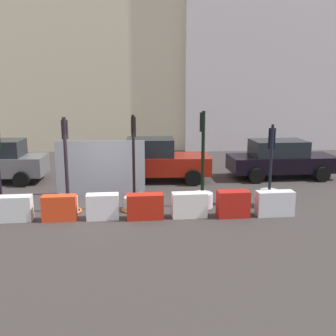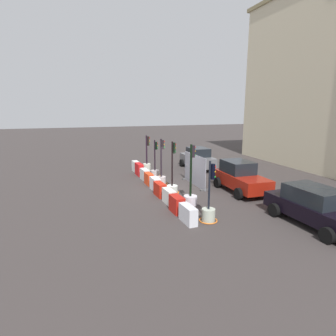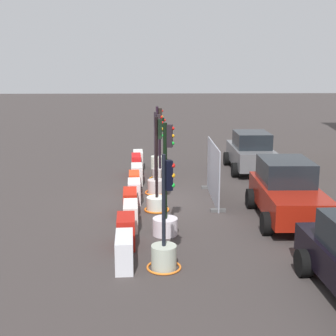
{
  "view_description": "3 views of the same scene",
  "coord_description": "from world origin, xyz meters",
  "px_view_note": "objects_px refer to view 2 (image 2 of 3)",
  "views": [
    {
      "loc": [
        1.21,
        -12.72,
        4.01
      ],
      "look_at": [
        2.07,
        -0.0,
        1.35
      ],
      "focal_mm": 42.67,
      "sensor_mm": 36.0,
      "label": 1
    },
    {
      "loc": [
        16.08,
        -5.6,
        5.01
      ],
      "look_at": [
        0.57,
        -0.34,
        1.46
      ],
      "focal_mm": 29.91,
      "sensor_mm": 36.0,
      "label": 2
    },
    {
      "loc": [
        15.88,
        -0.3,
        4.78
      ],
      "look_at": [
        -0.13,
        0.19,
        1.2
      ],
      "focal_mm": 50.39,
      "sensor_mm": 36.0,
      "label": 3
    }
  ],
  "objects_px": {
    "traffic_light_4": "(191,194)",
    "traffic_light_5": "(209,210)",
    "construction_barrier_5": "(160,190)",
    "construction_barrier_3": "(149,179)",
    "car_black_sedan": "(315,207)",
    "traffic_light_1": "(155,171)",
    "construction_barrier_0": "(136,167)",
    "traffic_light_3": "(172,186)",
    "construction_barrier_8": "(188,214)",
    "car_grey_saloon": "(198,159)",
    "construction_barrier_4": "(155,184)",
    "construction_barrier_7": "(177,204)",
    "construction_barrier_6": "(169,196)",
    "construction_barrier_1": "(139,169)",
    "car_red_compact": "(240,177)",
    "traffic_light_2": "(161,176)",
    "construction_barrier_2": "(145,174)",
    "traffic_light_0": "(147,163)"
  },
  "relations": [
    {
      "from": "traffic_light_2",
      "to": "construction_barrier_6",
      "type": "distance_m",
      "value": 3.9
    },
    {
      "from": "construction_barrier_1",
      "to": "car_grey_saloon",
      "type": "bearing_deg",
      "value": 97.9
    },
    {
      "from": "traffic_light_2",
      "to": "construction_barrier_2",
      "type": "relative_size",
      "value": 2.82
    },
    {
      "from": "construction_barrier_5",
      "to": "car_black_sedan",
      "type": "bearing_deg",
      "value": 40.76
    },
    {
      "from": "traffic_light_0",
      "to": "construction_barrier_0",
      "type": "relative_size",
      "value": 2.59
    },
    {
      "from": "traffic_light_1",
      "to": "construction_barrier_0",
      "type": "xyz_separation_m",
      "value": [
        -2.05,
        -0.99,
        0.0
      ]
    },
    {
      "from": "traffic_light_2",
      "to": "construction_barrier_8",
      "type": "relative_size",
      "value": 2.59
    },
    {
      "from": "car_grey_saloon",
      "to": "traffic_light_2",
      "type": "bearing_deg",
      "value": -49.85
    },
    {
      "from": "construction_barrier_0",
      "to": "construction_barrier_2",
      "type": "bearing_deg",
      "value": 0.76
    },
    {
      "from": "construction_barrier_4",
      "to": "construction_barrier_6",
      "type": "bearing_deg",
      "value": -0.02
    },
    {
      "from": "traffic_light_4",
      "to": "construction_barrier_8",
      "type": "height_order",
      "value": "traffic_light_4"
    },
    {
      "from": "construction_barrier_7",
      "to": "car_red_compact",
      "type": "xyz_separation_m",
      "value": [
        -2.09,
        4.88,
        0.48
      ]
    },
    {
      "from": "construction_barrier_1",
      "to": "construction_barrier_6",
      "type": "height_order",
      "value": "construction_barrier_1"
    },
    {
      "from": "traffic_light_5",
      "to": "car_red_compact",
      "type": "xyz_separation_m",
      "value": [
        -3.54,
        3.9,
        0.39
      ]
    },
    {
      "from": "construction_barrier_1",
      "to": "car_grey_saloon",
      "type": "xyz_separation_m",
      "value": [
        -0.71,
        5.12,
        0.42
      ]
    },
    {
      "from": "construction_barrier_8",
      "to": "traffic_light_1",
      "type": "bearing_deg",
      "value": 173.53
    },
    {
      "from": "traffic_light_1",
      "to": "traffic_light_5",
      "type": "relative_size",
      "value": 0.98
    },
    {
      "from": "traffic_light_4",
      "to": "traffic_light_5",
      "type": "height_order",
      "value": "traffic_light_4"
    },
    {
      "from": "construction_barrier_1",
      "to": "construction_barrier_6",
      "type": "bearing_deg",
      "value": 0.58
    },
    {
      "from": "construction_barrier_5",
      "to": "construction_barrier_7",
      "type": "height_order",
      "value": "construction_barrier_7"
    },
    {
      "from": "traffic_light_4",
      "to": "construction_barrier_1",
      "type": "distance_m",
      "value": 7.35
    },
    {
      "from": "traffic_light_0",
      "to": "construction_barrier_8",
      "type": "height_order",
      "value": "traffic_light_0"
    },
    {
      "from": "traffic_light_5",
      "to": "car_grey_saloon",
      "type": "distance_m",
      "value": 11.05
    },
    {
      "from": "traffic_light_4",
      "to": "construction_barrier_3",
      "type": "bearing_deg",
      "value": -166.78
    },
    {
      "from": "traffic_light_4",
      "to": "traffic_light_5",
      "type": "relative_size",
      "value": 1.16
    },
    {
      "from": "construction_barrier_8",
      "to": "car_grey_saloon",
      "type": "distance_m",
      "value": 11.33
    },
    {
      "from": "construction_barrier_6",
      "to": "car_black_sedan",
      "type": "relative_size",
      "value": 0.23
    },
    {
      "from": "construction_barrier_5",
      "to": "construction_barrier_2",
      "type": "bearing_deg",
      "value": 178.74
    },
    {
      "from": "traffic_light_3",
      "to": "construction_barrier_5",
      "type": "height_order",
      "value": "traffic_light_3"
    },
    {
      "from": "construction_barrier_2",
      "to": "construction_barrier_4",
      "type": "relative_size",
      "value": 1.1
    },
    {
      "from": "traffic_light_2",
      "to": "traffic_light_4",
      "type": "xyz_separation_m",
      "value": [
        4.37,
        0.24,
        0.02
      ]
    },
    {
      "from": "construction_barrier_3",
      "to": "car_black_sedan",
      "type": "height_order",
      "value": "car_black_sedan"
    },
    {
      "from": "traffic_light_1",
      "to": "traffic_light_3",
      "type": "relative_size",
      "value": 0.88
    },
    {
      "from": "construction_barrier_4",
      "to": "construction_barrier_7",
      "type": "distance_m",
      "value": 4.0
    },
    {
      "from": "traffic_light_0",
      "to": "construction_barrier_8",
      "type": "distance_m",
      "value": 10.72
    },
    {
      "from": "construction_barrier_2",
      "to": "construction_barrier_3",
      "type": "xyz_separation_m",
      "value": [
        1.36,
        -0.05,
        0.0
      ]
    },
    {
      "from": "traffic_light_2",
      "to": "construction_barrier_4",
      "type": "xyz_separation_m",
      "value": [
        1.17,
        -0.77,
        -0.17
      ]
    },
    {
      "from": "construction_barrier_3",
      "to": "traffic_light_4",
      "type": "bearing_deg",
      "value": 13.22
    },
    {
      "from": "construction_barrier_7",
      "to": "construction_barrier_6",
      "type": "bearing_deg",
      "value": 177.49
    },
    {
      "from": "traffic_light_3",
      "to": "car_black_sedan",
      "type": "bearing_deg",
      "value": 34.2
    },
    {
      "from": "traffic_light_3",
      "to": "construction_barrier_5",
      "type": "relative_size",
      "value": 2.76
    },
    {
      "from": "traffic_light_2",
      "to": "car_grey_saloon",
      "type": "distance_m",
      "value": 5.61
    },
    {
      "from": "construction_barrier_0",
      "to": "construction_barrier_6",
      "type": "bearing_deg",
      "value": 0.21
    },
    {
      "from": "construction_barrier_0",
      "to": "construction_barrier_6",
      "type": "relative_size",
      "value": 1.02
    },
    {
      "from": "construction_barrier_4",
      "to": "construction_barrier_8",
      "type": "distance_m",
      "value": 5.33
    },
    {
      "from": "car_black_sedan",
      "to": "construction_barrier_6",
      "type": "bearing_deg",
      "value": -132.3
    },
    {
      "from": "traffic_light_3",
      "to": "construction_barrier_3",
      "type": "relative_size",
      "value": 3.02
    },
    {
      "from": "traffic_light_2",
      "to": "car_black_sedan",
      "type": "height_order",
      "value": "traffic_light_2"
    },
    {
      "from": "traffic_light_5",
      "to": "construction_barrier_5",
      "type": "height_order",
      "value": "traffic_light_5"
    },
    {
      "from": "traffic_light_1",
      "to": "construction_barrier_0",
      "type": "relative_size",
      "value": 2.45
    }
  ]
}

